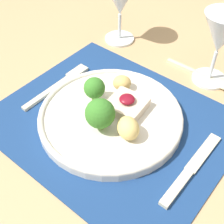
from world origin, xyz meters
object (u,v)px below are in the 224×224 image
Objects in this scene: wine_glass_near at (221,36)px; wine_glass_far at (120,0)px; spoon at (214,80)px; dinner_plate at (112,113)px; fork at (61,83)px; knife at (188,173)px.

wine_glass_far is (-0.26, 0.00, -0.00)m from wine_glass_near.
spoon is 1.04× the size of wine_glass_near.
dinner_plate is 0.27m from wine_glass_near.
wine_glass_far is at bearing 179.70° from wine_glass_near.
wine_glass_near is at bearing 178.24° from spoon.
spoon reaches higher than fork.
wine_glass_near reaches higher than knife.
wine_glass_far is (-0.35, 0.26, 0.10)m from knife.
knife is 1.13× the size of wine_glass_near.
dinner_plate is 1.77× the size of wine_glass_far.
wine_glass_far reaches higher than knife.
fork is 0.25m from wine_glass_far.
wine_glass_far is at bearing 143.42° from knife.
fork is 1.09× the size of spoon.
spoon is 0.11m from wine_glass_near.
spoon is at bearing 2.00° from wine_glass_near.
dinner_plate is 0.31m from wine_glass_far.
wine_glass_near is at bearing 109.10° from knife.
knife is 0.29m from wine_glass_near.
dinner_plate is 1.54× the size of fork.
wine_glass_near reaches higher than wine_glass_far.
wine_glass_near reaches higher than spoon.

